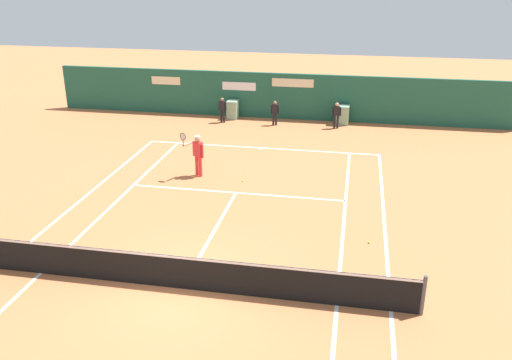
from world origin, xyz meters
The scene contains 9 objects.
ground_plane centered at (0.00, 0.58, 0.00)m, with size 80.00×80.00×0.01m.
tennis_net centered at (0.00, 0.00, 0.51)m, with size 12.10×0.10×1.07m.
sponsor_back_wall centered at (0.04, 16.97, 1.19)m, with size 25.00×1.02×2.46m.
player_on_baseline centered at (-1.84, 7.78, 1.00)m, with size 0.85×0.66×1.88m.
ball_kid_left_post centered at (3.20, 15.55, 0.78)m, with size 0.45×0.19×1.35m.
ball_kid_centre_post centered at (0.02, 15.55, 0.74)m, with size 0.43×0.18×1.28m.
ball_kid_right_post centered at (-2.79, 15.55, 0.77)m, with size 0.45×0.20×1.34m.
tennis_ball_mid_court centered at (0.02, 7.50, 0.03)m, with size 0.07×0.07×0.07m, color #CCE033.
tennis_ball_near_service_line centered at (4.80, 3.37, 0.03)m, with size 0.07×0.07×0.07m, color #CCE033.
Camera 1 is at (4.11, -11.28, 7.80)m, focal length 37.62 mm.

